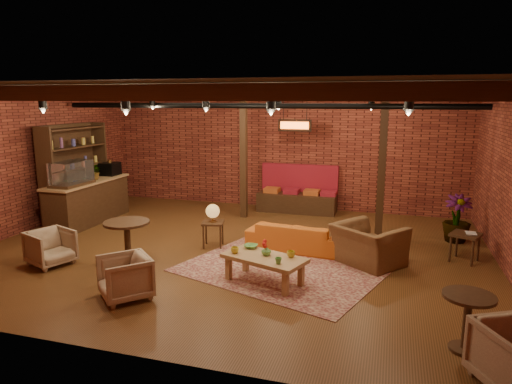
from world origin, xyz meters
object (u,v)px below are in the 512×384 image
(side_table_lamp, at_px, (213,214))
(plant_tall, at_px, (461,171))
(round_table_left, at_px, (127,236))
(armchair_b, at_px, (125,275))
(armchair_right, at_px, (369,238))
(coffee_table, at_px, (264,259))
(round_table_right, at_px, (468,313))
(armchair_a, at_px, (51,246))
(sofa, at_px, (295,236))
(side_table_book, at_px, (466,236))

(side_table_lamp, xyz_separation_m, plant_tall, (4.84, 1.82, 0.84))
(round_table_left, height_order, armchair_b, round_table_left)
(armchair_b, relative_size, armchair_right, 0.64)
(coffee_table, relative_size, round_table_right, 2.08)
(round_table_left, distance_m, armchair_a, 1.46)
(sofa, bearing_deg, armchair_right, 168.66)
(armchair_b, xyz_separation_m, armchair_right, (3.47, 2.57, 0.13))
(round_table_left, height_order, armchair_a, round_table_left)
(armchair_right, bearing_deg, sofa, 19.97)
(armchair_a, relative_size, round_table_right, 1.00)
(armchair_b, bearing_deg, side_table_lamp, 125.86)
(side_table_lamp, xyz_separation_m, round_table_left, (-1.05, -1.51, -0.11))
(armchair_right, bearing_deg, plant_tall, -94.51)
(side_table_lamp, relative_size, round_table_left, 1.06)
(round_table_left, xyz_separation_m, plant_tall, (5.89, 3.33, 0.95))
(coffee_table, xyz_separation_m, round_table_left, (-2.57, 0.01, 0.16))
(coffee_table, distance_m, armchair_right, 2.12)
(coffee_table, xyz_separation_m, armchair_right, (1.60, 1.38, 0.09))
(round_table_right, bearing_deg, side_table_lamp, 147.40)
(armchair_a, bearing_deg, round_table_right, -77.38)
(side_table_lamp, relative_size, armchair_a, 1.25)
(coffee_table, height_order, round_table_left, round_table_left)
(plant_tall, bearing_deg, sofa, -154.40)
(sofa, xyz_separation_m, armchair_b, (-2.01, -3.01, 0.09))
(round_table_right, xyz_separation_m, plant_tall, (0.42, 4.65, 1.04))
(round_table_left, bearing_deg, round_table_right, -13.55)
(side_table_lamp, distance_m, armchair_right, 3.13)
(armchair_right, distance_m, round_table_right, 2.99)
(side_table_lamp, height_order, armchair_b, side_table_lamp)
(side_table_lamp, xyz_separation_m, armchair_b, (-0.35, -2.71, -0.32))
(coffee_table, xyz_separation_m, armchair_b, (-1.87, -1.18, -0.05))
(plant_tall, bearing_deg, side_table_lamp, -159.40)
(armchair_a, bearing_deg, round_table_left, -56.12)
(side_table_lamp, bearing_deg, sofa, 10.16)
(side_table_lamp, xyz_separation_m, round_table_right, (4.42, -2.83, -0.20))
(armchair_a, relative_size, plant_tall, 0.24)
(side_table_lamp, bearing_deg, armchair_right, -2.58)
(coffee_table, xyz_separation_m, side_table_lamp, (-1.52, 1.52, 0.27))
(sofa, height_order, armchair_right, armchair_right)
(armchair_a, bearing_deg, plant_tall, -42.57)
(side_table_lamp, bearing_deg, armchair_b, -97.29)
(coffee_table, height_order, side_table_book, coffee_table)
(side_table_book, bearing_deg, side_table_lamp, -173.61)
(side_table_book, relative_size, plant_tall, 0.21)
(coffee_table, relative_size, side_table_lamp, 1.67)
(round_table_right, bearing_deg, side_table_book, 82.86)
(armchair_b, bearing_deg, armchair_right, 79.66)
(round_table_left, bearing_deg, armchair_a, -166.95)
(coffee_table, bearing_deg, sofa, 85.33)
(sofa, distance_m, round_table_left, 3.28)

